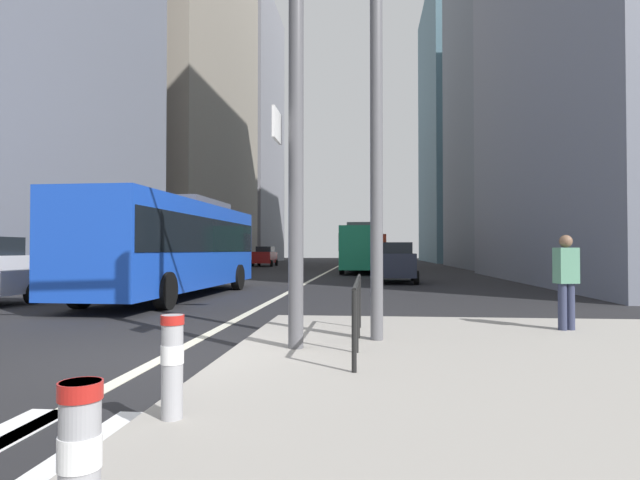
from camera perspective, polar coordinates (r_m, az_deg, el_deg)
ground_plane at (r=27.45m, az=-0.89°, el=-4.41°), size 160.00×160.00×0.00m
median_island at (r=6.90m, az=27.54°, el=-13.49°), size 9.00×10.00×0.15m
lane_centre_line at (r=37.39m, az=0.78°, el=-3.53°), size 0.20×80.00×0.01m
office_tower_left_mid at (r=54.49m, az=-16.46°, el=20.03°), size 12.55×22.99×42.42m
office_tower_left_far at (r=75.73m, az=-9.51°, el=11.65°), size 11.69×17.82×36.61m
office_tower_right_mid at (r=52.54m, az=21.33°, el=14.68°), size 11.98×16.75×31.63m
office_tower_right_far at (r=76.49m, az=16.11°, el=11.78°), size 12.00×22.03×37.22m
city_bus_blue_oncoming at (r=17.94m, az=-15.68°, el=-0.24°), size 2.90×10.87×3.40m
city_bus_red_receding at (r=37.35m, az=4.66°, el=-0.72°), size 2.87×11.63×3.40m
city_bus_red_distant at (r=54.17m, az=5.75°, el=-0.85°), size 2.73×10.70×3.40m
car_oncoming_mid at (r=51.80m, az=-6.05°, el=-1.77°), size 2.10×4.42×1.94m
car_receding_near at (r=25.59m, az=8.29°, el=-2.42°), size 2.16×4.59×1.94m
car_receding_far at (r=65.65m, az=4.60°, el=-1.64°), size 2.13×4.48×1.94m
traffic_signal_gantry at (r=8.56m, az=-18.26°, el=16.40°), size 6.63×0.65×6.00m
street_lamp_post at (r=9.09m, az=6.18°, el=23.01°), size 5.50×0.32×8.00m
bollard_front at (r=2.76m, az=-24.86°, el=-21.30°), size 0.20×0.20×0.82m
bollard_left at (r=4.66m, az=-15.91°, el=-12.63°), size 0.20×0.20×0.87m
pedestrian_railing at (r=7.85m, az=4.12°, el=-6.35°), size 0.06×3.57×0.98m
pedestrian_waiting at (r=10.25m, az=25.39°, el=-3.70°), size 0.43×0.34×1.69m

